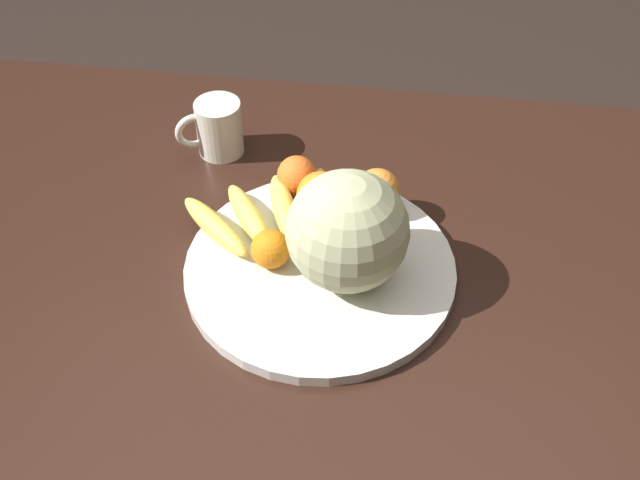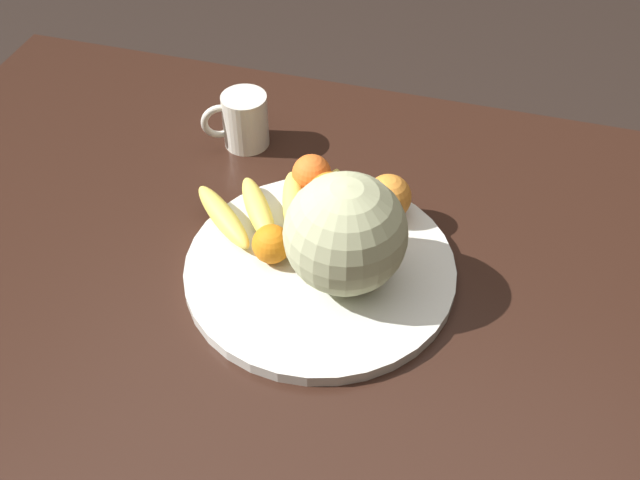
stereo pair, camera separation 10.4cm
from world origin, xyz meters
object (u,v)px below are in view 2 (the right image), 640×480
(orange_front_right, at_px, (331,196))
(ceramic_mug, at_px, (243,120))
(produce_tag, at_px, (370,244))
(kitchen_table, at_px, (289,294))
(orange_front_left, at_px, (388,197))
(melon, at_px, (345,234))
(fruit_bowl, at_px, (320,268))
(banana_bunch, at_px, (276,209))
(orange_mid_center, at_px, (272,244))
(orange_back_left, at_px, (311,174))

(orange_front_right, bearing_deg, ceramic_mug, -38.00)
(produce_tag, bearing_deg, ceramic_mug, -12.97)
(kitchen_table, relative_size, orange_front_left, 20.17)
(melon, bearing_deg, ceramic_mug, -47.54)
(fruit_bowl, distance_m, melon, 0.10)
(banana_bunch, bearing_deg, ceramic_mug, 5.93)
(orange_front_right, relative_size, orange_mid_center, 1.30)
(fruit_bowl, xyz_separation_m, produce_tag, (-0.06, -0.06, 0.01))
(banana_bunch, height_order, produce_tag, banana_bunch)
(orange_mid_center, xyz_separation_m, ceramic_mug, (0.14, -0.27, 0.00))
(melon, bearing_deg, banana_bunch, -33.98)
(produce_tag, bearing_deg, orange_mid_center, 50.49)
(kitchen_table, bearing_deg, ceramic_mug, -57.28)
(ceramic_mug, bearing_deg, banana_bunch, 122.83)
(orange_front_left, relative_size, orange_front_right, 0.94)
(melon, bearing_deg, kitchen_table, -20.06)
(melon, xyz_separation_m, orange_back_left, (0.10, -0.17, -0.05))
(kitchen_table, distance_m, banana_bunch, 0.14)
(kitchen_table, distance_m, orange_front_left, 0.22)
(kitchen_table, xyz_separation_m, orange_back_left, (0.00, -0.13, 0.14))
(fruit_bowl, xyz_separation_m, orange_front_left, (-0.07, -0.13, 0.04))
(orange_front_right, bearing_deg, orange_back_left, -47.14)
(melon, relative_size, orange_front_left, 2.41)
(banana_bunch, xyz_separation_m, orange_mid_center, (-0.02, 0.08, 0.01))
(kitchen_table, xyz_separation_m, ceramic_mug, (0.15, -0.24, 0.14))
(orange_mid_center, height_order, orange_back_left, orange_back_left)
(melon, relative_size, banana_bunch, 0.71)
(melon, height_order, orange_back_left, melon)
(kitchen_table, distance_m, produce_tag, 0.17)
(fruit_bowl, bearing_deg, orange_front_left, -118.13)
(orange_front_right, bearing_deg, orange_mid_center, 63.32)
(orange_front_left, relative_size, produce_tag, 0.88)
(orange_front_right, relative_size, produce_tag, 0.93)
(kitchen_table, bearing_deg, banana_bunch, -57.68)
(kitchen_table, bearing_deg, produce_tag, -162.83)
(kitchen_table, height_order, ceramic_mug, ceramic_mug)
(produce_tag, bearing_deg, melon, 97.52)
(produce_tag, xyz_separation_m, ceramic_mug, (0.27, -0.20, 0.03))
(orange_front_right, height_order, orange_back_left, orange_front_right)
(kitchen_table, distance_m, fruit_bowl, 0.12)
(fruit_bowl, relative_size, ceramic_mug, 3.64)
(fruit_bowl, bearing_deg, orange_mid_center, 5.17)
(orange_back_left, bearing_deg, produce_tag, 141.08)
(melon, xyz_separation_m, orange_mid_center, (0.11, -0.01, -0.06))
(fruit_bowl, xyz_separation_m, banana_bunch, (0.09, -0.08, 0.03))
(melon, relative_size, orange_back_left, 2.71)
(orange_front_left, distance_m, orange_back_left, 0.13)
(banana_bunch, distance_m, orange_back_left, 0.09)
(orange_front_left, bearing_deg, ceramic_mug, -24.81)
(kitchen_table, height_order, fruit_bowl, fruit_bowl)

